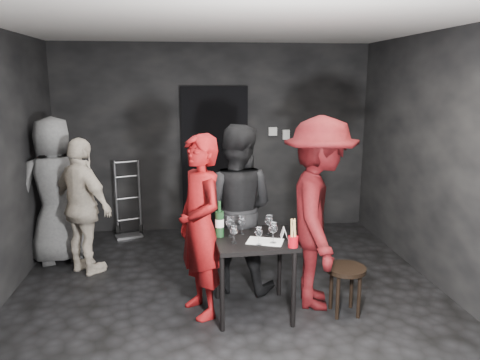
{
  "coord_description": "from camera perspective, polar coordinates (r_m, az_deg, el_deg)",
  "views": [
    {
      "loc": [
        -0.4,
        -4.26,
        2.19
      ],
      "look_at": [
        0.12,
        0.25,
        1.21
      ],
      "focal_mm": 35.0,
      "sensor_mm": 36.0,
      "label": 1
    }
  ],
  "objects": [
    {
      "name": "woman_black",
      "position": [
        4.84,
        -0.54,
        -1.78
      ],
      "size": [
        1.12,
        0.85,
        2.05
      ],
      "primitive_type": "imported",
      "rotation": [
        0.0,
        0.0,
        2.79
      ],
      "color": "black",
      "rests_on": "floor"
    },
    {
      "name": "hand_truck",
      "position": [
        6.89,
        -13.38,
        -4.94
      ],
      "size": [
        0.36,
        0.32,
        1.08
      ],
      "rotation": [
        0.0,
        0.0,
        0.33
      ],
      "color": "#B2B2B7",
      "rests_on": "floor"
    },
    {
      "name": "wallbox_upper",
      "position": [
        6.87,
        3.99,
        5.94
      ],
      "size": [
        0.12,
        0.06,
        0.12
      ],
      "primitive_type": "cube",
      "color": "#B7B7B2",
      "rests_on": "wall_back"
    },
    {
      "name": "man_maroon",
      "position": [
        4.51,
        9.72,
        -1.26
      ],
      "size": [
        0.98,
        1.61,
        2.32
      ],
      "primitive_type": "imported",
      "rotation": [
        0.0,
        0.0,
        1.37
      ],
      "color": "#440A0C",
      "rests_on": "floor"
    },
    {
      "name": "wine_glass_c",
      "position": [
        4.45,
        0.19,
        -5.4
      ],
      "size": [
        0.07,
        0.07,
        0.19
      ],
      "primitive_type": null,
      "rotation": [
        0.0,
        0.0,
        0.0
      ],
      "color": "white",
      "rests_on": "tasting_table"
    },
    {
      "name": "bystander_cream",
      "position": [
        5.56,
        -18.61,
        -2.76
      ],
      "size": [
        1.02,
        0.98,
        1.64
      ],
      "primitive_type": "imported",
      "rotation": [
        0.0,
        0.0,
        2.41
      ],
      "color": "beige",
      "rests_on": "floor"
    },
    {
      "name": "wine_glass_a",
      "position": [
        4.22,
        -0.75,
        -6.55
      ],
      "size": [
        0.08,
        0.08,
        0.18
      ],
      "primitive_type": null,
      "rotation": [
        0.0,
        0.0,
        -0.31
      ],
      "color": "white",
      "rests_on": "tasting_table"
    },
    {
      "name": "wall_right",
      "position": [
        5.09,
        24.96,
        1.5
      ],
      "size": [
        0.04,
        5.0,
        2.7
      ],
      "primitive_type": "cube",
      "color": "black",
      "rests_on": "ground"
    },
    {
      "name": "stool",
      "position": [
        4.6,
        12.75,
        -11.31
      ],
      "size": [
        0.38,
        0.38,
        0.47
      ],
      "rotation": [
        0.0,
        0.0,
        0.31
      ],
      "color": "black",
      "rests_on": "floor"
    },
    {
      "name": "wine_glass_b",
      "position": [
        4.38,
        -1.22,
        -5.6
      ],
      "size": [
        0.09,
        0.09,
        0.21
      ],
      "primitive_type": null,
      "rotation": [
        0.0,
        0.0,
        0.18
      ],
      "color": "white",
      "rests_on": "tasting_table"
    },
    {
      "name": "doorway",
      "position": [
        6.81,
        -3.1,
        2.5
      ],
      "size": [
        0.95,
        0.1,
        2.1
      ],
      "primitive_type": "cube",
      "color": "black",
      "rests_on": "ground"
    },
    {
      "name": "wine_glass_d",
      "position": [
        4.17,
        2.31,
        -6.73
      ],
      "size": [
        0.08,
        0.08,
        0.18
      ],
      "primitive_type": null,
      "rotation": [
        0.0,
        0.0,
        -0.09
      ],
      "color": "white",
      "rests_on": "tasting_table"
    },
    {
      "name": "wall_front",
      "position": [
        1.99,
        5.83,
        -12.87
      ],
      "size": [
        4.5,
        0.04,
        2.7
      ],
      "primitive_type": "cube",
      "color": "black",
      "rests_on": "ground"
    },
    {
      "name": "wine_bottle",
      "position": [
        4.38,
        -2.51,
        -5.25
      ],
      "size": [
        0.08,
        0.08,
        0.34
      ],
      "rotation": [
        0.0,
        0.0,
        -0.29
      ],
      "color": "black",
      "rests_on": "tasting_table"
    },
    {
      "name": "server_red",
      "position": [
        4.32,
        -4.91,
        -4.1
      ],
      "size": [
        0.72,
        0.85,
        1.97
      ],
      "primitive_type": "imported",
      "rotation": [
        0.0,
        0.0,
        -1.16
      ],
      "color": "maroon",
      "rests_on": "floor"
    },
    {
      "name": "wallbox_lower",
      "position": [
        6.91,
        5.63,
        5.53
      ],
      "size": [
        0.1,
        0.06,
        0.14
      ],
      "primitive_type": "cube",
      "color": "#B7B7B2",
      "rests_on": "wall_back"
    },
    {
      "name": "floor",
      "position": [
        4.81,
        -1.09,
        -14.95
      ],
      "size": [
        4.5,
        5.0,
        0.02
      ],
      "primitive_type": "cube",
      "color": "black",
      "rests_on": "ground"
    },
    {
      "name": "wine_glass_f",
      "position": [
        4.43,
        3.57,
        -5.38
      ],
      "size": [
        0.09,
        0.09,
        0.21
      ],
      "primitive_type": null,
      "rotation": [
        0.0,
        0.0,
        0.15
      ],
      "color": "white",
      "rests_on": "tasting_table"
    },
    {
      "name": "tasting_mat",
      "position": [
        4.28,
        3.09,
        -7.48
      ],
      "size": [
        0.37,
        0.31,
        0.0
      ],
      "primitive_type": "cube",
      "rotation": [
        0.0,
        0.0,
        -0.34
      ],
      "color": "white",
      "rests_on": "tasting_table"
    },
    {
      "name": "wall_back",
      "position": [
        6.82,
        -3.16,
        5.06
      ],
      "size": [
        4.5,
        0.04,
        2.7
      ],
      "primitive_type": "cube",
      "color": "black",
      "rests_on": "ground"
    },
    {
      "name": "wine_glass_e",
      "position": [
        4.22,
        4.06,
        -6.29
      ],
      "size": [
        0.11,
        0.11,
        0.22
      ],
      "primitive_type": null,
      "rotation": [
        0.0,
        0.0,
        0.4
      ],
      "color": "white",
      "rests_on": "tasting_table"
    },
    {
      "name": "reserved_card",
      "position": [
        4.39,
        5.21,
        -6.43
      ],
      "size": [
        0.09,
        0.13,
        0.09
      ],
      "primitive_type": null,
      "rotation": [
        0.0,
        0.0,
        -0.11
      ],
      "color": "white",
      "rests_on": "tasting_table"
    },
    {
      "name": "tasting_table",
      "position": [
        4.42,
        1.63,
        -8.22
      ],
      "size": [
        0.72,
        0.72,
        0.75
      ],
      "rotation": [
        0.0,
        0.0,
        0.06
      ],
      "color": "black",
      "rests_on": "floor"
    },
    {
      "name": "bystander_grey",
      "position": [
        5.97,
        -21.61,
        0.32
      ],
      "size": [
        1.16,
        0.89,
        2.11
      ],
      "primitive_type": "imported",
      "rotation": [
        0.0,
        0.0,
        3.5
      ],
      "color": "#616161",
      "rests_on": "floor"
    },
    {
      "name": "breadstick_cup",
      "position": [
        4.13,
        6.51,
        -6.51
      ],
      "size": [
        0.09,
        0.09,
        0.27
      ],
      "rotation": [
        0.0,
        0.0,
        -0.27
      ],
      "color": "#A40812",
      "rests_on": "tasting_table"
    },
    {
      "name": "ceiling",
      "position": [
        4.31,
        -1.25,
        18.94
      ],
      "size": [
        4.5,
        5.0,
        0.02
      ],
      "primitive_type": "cube",
      "color": "silver",
      "rests_on": "ground"
    }
  ]
}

